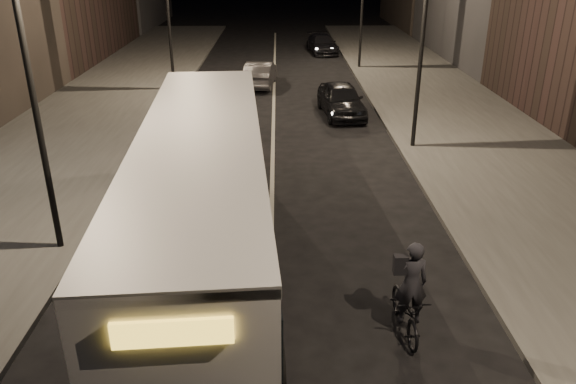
{
  "coord_description": "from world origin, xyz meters",
  "views": [
    {
      "loc": [
        0.23,
        -9.22,
        7.47
      ],
      "look_at": [
        0.47,
        4.38,
        1.5
      ],
      "focal_mm": 35.0,
      "sensor_mm": 36.0,
      "label": 1
    }
  ],
  "objects_px": {
    "streetlight_right_mid": "(418,10)",
    "car_near": "(341,100)",
    "car_far": "(322,44)",
    "car_mid": "(260,74)",
    "city_bus": "(203,195)",
    "cyclist_on_bicycle": "(407,302)",
    "streetlight_left_near": "(36,47)"
  },
  "relations": [
    {
      "from": "car_mid",
      "to": "car_far",
      "type": "relative_size",
      "value": 0.95
    },
    {
      "from": "cyclist_on_bicycle",
      "to": "car_far",
      "type": "distance_m",
      "value": 33.75
    },
    {
      "from": "streetlight_left_near",
      "to": "car_mid",
      "type": "xyz_separation_m",
      "value": [
        4.53,
        19.19,
        -4.64
      ]
    },
    {
      "from": "car_near",
      "to": "car_far",
      "type": "height_order",
      "value": "car_near"
    },
    {
      "from": "city_bus",
      "to": "cyclist_on_bicycle",
      "type": "distance_m",
      "value": 5.42
    },
    {
      "from": "cyclist_on_bicycle",
      "to": "car_far",
      "type": "xyz_separation_m",
      "value": [
        0.73,
        33.74,
        -0.07
      ]
    },
    {
      "from": "streetlight_right_mid",
      "to": "cyclist_on_bicycle",
      "type": "distance_m",
      "value": 12.72
    },
    {
      "from": "car_near",
      "to": "car_far",
      "type": "distance_m",
      "value": 17.18
    },
    {
      "from": "city_bus",
      "to": "cyclist_on_bicycle",
      "type": "height_order",
      "value": "city_bus"
    },
    {
      "from": "streetlight_right_mid",
      "to": "car_far",
      "type": "distance_m",
      "value": 22.7
    },
    {
      "from": "car_far",
      "to": "car_near",
      "type": "bearing_deg",
      "value": -98.4
    },
    {
      "from": "city_bus",
      "to": "car_far",
      "type": "xyz_separation_m",
      "value": [
        5.2,
        30.92,
        -1.28
      ]
    },
    {
      "from": "streetlight_right_mid",
      "to": "city_bus",
      "type": "distance_m",
      "value": 11.69
    },
    {
      "from": "city_bus",
      "to": "car_near",
      "type": "height_order",
      "value": "city_bus"
    },
    {
      "from": "cyclist_on_bicycle",
      "to": "car_mid",
      "type": "height_order",
      "value": "cyclist_on_bicycle"
    },
    {
      "from": "streetlight_left_near",
      "to": "car_mid",
      "type": "distance_m",
      "value": 20.26
    },
    {
      "from": "car_mid",
      "to": "car_far",
      "type": "xyz_separation_m",
      "value": [
        4.4,
        10.96,
        -0.05
      ]
    },
    {
      "from": "city_bus",
      "to": "streetlight_left_near",
      "type": "bearing_deg",
      "value": 164.23
    },
    {
      "from": "cyclist_on_bicycle",
      "to": "car_mid",
      "type": "xyz_separation_m",
      "value": [
        -3.67,
        22.78,
        -0.02
      ]
    },
    {
      "from": "streetlight_left_near",
      "to": "city_bus",
      "type": "height_order",
      "value": "streetlight_left_near"
    },
    {
      "from": "streetlight_left_near",
      "to": "cyclist_on_bicycle",
      "type": "xyz_separation_m",
      "value": [
        8.2,
        -3.59,
        -4.62
      ]
    },
    {
      "from": "streetlight_right_mid",
      "to": "car_mid",
      "type": "xyz_separation_m",
      "value": [
        -6.13,
        11.19,
        -4.64
      ]
    },
    {
      "from": "city_bus",
      "to": "car_near",
      "type": "bearing_deg",
      "value": 66.55
    },
    {
      "from": "streetlight_left_near",
      "to": "car_near",
      "type": "distance_m",
      "value": 16.21
    },
    {
      "from": "cyclist_on_bicycle",
      "to": "car_far",
      "type": "relative_size",
      "value": 0.48
    },
    {
      "from": "car_near",
      "to": "cyclist_on_bicycle",
      "type": "bearing_deg",
      "value": -97.13
    },
    {
      "from": "car_far",
      "to": "streetlight_right_mid",
      "type": "bearing_deg",
      "value": -92.73
    },
    {
      "from": "cyclist_on_bicycle",
      "to": "car_near",
      "type": "xyz_separation_m",
      "value": [
        0.37,
        16.56,
        0.03
      ]
    },
    {
      "from": "car_near",
      "to": "city_bus",
      "type": "bearing_deg",
      "value": -115.24
    },
    {
      "from": "streetlight_right_mid",
      "to": "car_near",
      "type": "height_order",
      "value": "streetlight_right_mid"
    },
    {
      "from": "city_bus",
      "to": "car_near",
      "type": "distance_m",
      "value": 14.62
    },
    {
      "from": "streetlight_left_near",
      "to": "cyclist_on_bicycle",
      "type": "bearing_deg",
      "value": -23.65
    }
  ]
}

